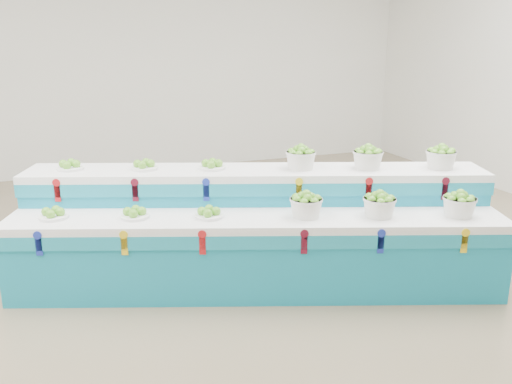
{
  "coord_description": "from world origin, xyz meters",
  "views": [
    {
      "loc": [
        -1.27,
        -4.26,
        2.22
      ],
      "look_at": [
        0.4,
        0.14,
        0.87
      ],
      "focal_mm": 37.65,
      "sensor_mm": 36.0,
      "label": 1
    }
  ],
  "objects_px": {
    "basket_upper_right": "(441,157)",
    "plate_upper_mid": "(144,164)",
    "basket_lower_left": "(306,205)",
    "display_stand": "(256,229)"
  },
  "relations": [
    {
      "from": "basket_upper_right",
      "to": "plate_upper_mid",
      "type": "bearing_deg",
      "value": 160.13
    },
    {
      "from": "plate_upper_mid",
      "to": "basket_lower_left",
      "type": "bearing_deg",
      "value": -39.93
    },
    {
      "from": "display_stand",
      "to": "basket_upper_right",
      "type": "distance_m",
      "value": 1.9
    },
    {
      "from": "plate_upper_mid",
      "to": "basket_upper_right",
      "type": "bearing_deg",
      "value": -19.87
    },
    {
      "from": "display_stand",
      "to": "basket_upper_right",
      "type": "xyz_separation_m",
      "value": [
        1.76,
        -0.35,
        0.62
      ]
    },
    {
      "from": "display_stand",
      "to": "basket_lower_left",
      "type": "bearing_deg",
      "value": -32.24
    },
    {
      "from": "basket_lower_left",
      "to": "plate_upper_mid",
      "type": "height_order",
      "value": "plate_upper_mid"
    },
    {
      "from": "basket_lower_left",
      "to": "basket_upper_right",
      "type": "distance_m",
      "value": 1.48
    },
    {
      "from": "plate_upper_mid",
      "to": "basket_upper_right",
      "type": "height_order",
      "value": "basket_upper_right"
    },
    {
      "from": "basket_lower_left",
      "to": "plate_upper_mid",
      "type": "distance_m",
      "value": 1.6
    }
  ]
}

